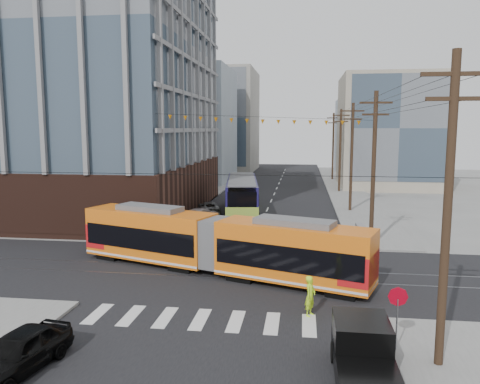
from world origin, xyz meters
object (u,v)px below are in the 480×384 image
object	(u,v)px
streetcar	(216,244)
black_sedan	(19,352)
city_bus	(242,196)
pickup_truck	(366,365)

from	to	relation	value
streetcar	black_sedan	xyz separation A→B (m)	(-4.74, -12.14, -1.02)
black_sedan	city_bus	bearing A→B (deg)	92.20
city_bus	black_sedan	distance (m)	31.11
pickup_truck	city_bus	bearing A→B (deg)	104.95
pickup_truck	black_sedan	size ratio (longest dim) A/B	1.24
city_bus	streetcar	bearing A→B (deg)	-94.67
streetcar	black_sedan	size ratio (longest dim) A/B	4.22
streetcar	pickup_truck	distance (m)	13.79
streetcar	pickup_truck	xyz separation A→B (m)	(7.07, -11.80, -0.84)
pickup_truck	black_sedan	world-z (taller)	pickup_truck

